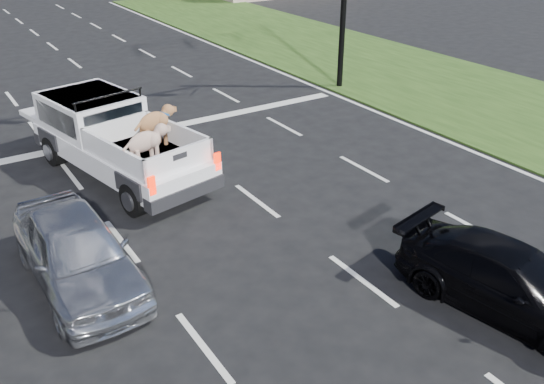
# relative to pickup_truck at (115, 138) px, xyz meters

# --- Properties ---
(ground) EXTENTS (160.00, 160.00, 0.00)m
(ground) POSITION_rel_pickup_truck_xyz_m (0.58, -7.44, -1.04)
(ground) COLOR black
(ground) RESTS_ON ground
(road_markings) EXTENTS (17.75, 60.00, 0.01)m
(road_markings) POSITION_rel_pickup_truck_xyz_m (0.58, -0.87, -1.03)
(road_markings) COLOR silver
(road_markings) RESTS_ON ground
(grass_shoulder_right) EXTENTS (8.00, 60.00, 0.06)m
(grass_shoulder_right) POSITION_rel_pickup_truck_xyz_m (13.58, -1.44, -1.01)
(grass_shoulder_right) COLOR #224013
(grass_shoulder_right) RESTS_ON ground
(pickup_truck) EXTENTS (3.28, 6.24, 2.23)m
(pickup_truck) POSITION_rel_pickup_truck_xyz_m (0.00, 0.00, 0.00)
(pickup_truck) COLOR black
(pickup_truck) RESTS_ON ground
(silver_sedan) EXTENTS (1.81, 4.31, 1.46)m
(silver_sedan) POSITION_rel_pickup_truck_xyz_m (-2.35, -4.52, -0.31)
(silver_sedan) COLOR silver
(silver_sedan) RESTS_ON ground
(black_coupe) EXTENTS (2.56, 4.51, 1.23)m
(black_coupe) POSITION_rel_pickup_truck_xyz_m (3.96, -9.54, -0.42)
(black_coupe) COLOR black
(black_coupe) RESTS_ON ground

